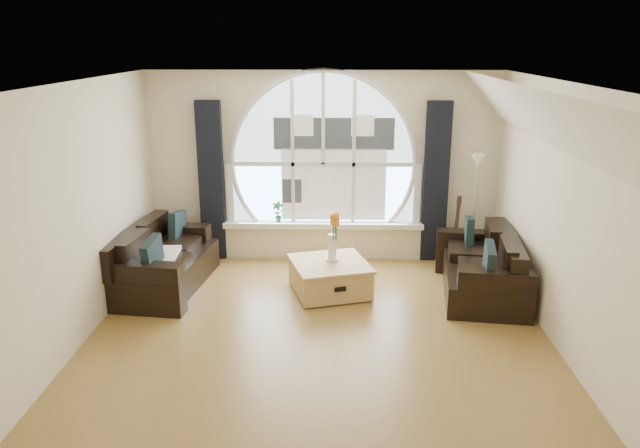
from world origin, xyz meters
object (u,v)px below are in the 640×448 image
(coffee_chest, at_px, (330,276))
(floor_lamp, at_px, (474,211))
(sofa_left, at_px, (164,258))
(vase_flowers, at_px, (332,231))
(guitar, at_px, (456,231))
(potted_plant, at_px, (278,212))
(sofa_right, at_px, (481,264))

(coffee_chest, distance_m, floor_lamp, 2.35)
(sofa_left, xyz_separation_m, floor_lamp, (4.16, 0.94, 0.40))
(vase_flowers, bearing_deg, guitar, 27.93)
(guitar, bearing_deg, potted_plant, -162.23)
(coffee_chest, bearing_deg, potted_plant, 104.29)
(coffee_chest, xyz_separation_m, vase_flowers, (0.03, 0.06, 0.57))
(floor_lamp, bearing_deg, vase_flowers, -153.06)
(sofa_left, distance_m, floor_lamp, 4.28)
(guitar, height_order, potted_plant, guitar)
(sofa_left, relative_size, sofa_right, 1.04)
(coffee_chest, relative_size, floor_lamp, 0.57)
(sofa_left, height_order, guitar, guitar)
(floor_lamp, height_order, potted_plant, floor_lamp)
(sofa_right, bearing_deg, floor_lamp, 91.67)
(sofa_right, bearing_deg, vase_flowers, -173.74)
(guitar, bearing_deg, sofa_right, -56.23)
(sofa_left, bearing_deg, sofa_right, 5.58)
(vase_flowers, xyz_separation_m, potted_plant, (-0.80, 1.23, -0.10))
(sofa_right, height_order, vase_flowers, vase_flowers)
(guitar, xyz_separation_m, potted_plant, (-2.52, 0.32, 0.17))
(potted_plant, bearing_deg, guitar, -7.21)
(vase_flowers, relative_size, potted_plant, 2.28)
(floor_lamp, distance_m, potted_plant, 2.79)
(vase_flowers, height_order, guitar, vase_flowers)
(coffee_chest, bearing_deg, vase_flowers, 50.47)
(floor_lamp, height_order, guitar, floor_lamp)
(vase_flowers, bearing_deg, floor_lamp, 26.94)
(sofa_right, xyz_separation_m, coffee_chest, (-1.90, -0.02, -0.18))
(coffee_chest, bearing_deg, floor_lamp, 11.53)
(sofa_right, relative_size, floor_lamp, 1.08)
(coffee_chest, height_order, guitar, guitar)
(sofa_left, relative_size, guitar, 1.69)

